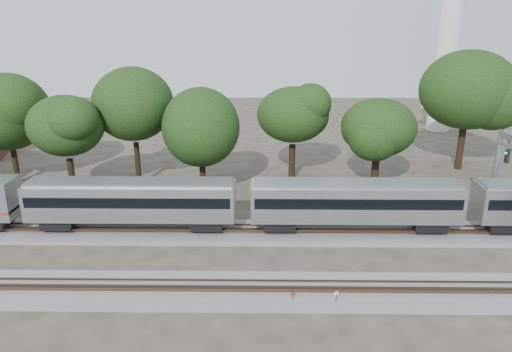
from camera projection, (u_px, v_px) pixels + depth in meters
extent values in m
plane|color=#383328|center=(216.00, 266.00, 40.10)|extent=(160.00, 160.00, 0.00)
cube|color=slate|center=(222.00, 232.00, 45.72)|extent=(160.00, 5.00, 0.40)
cube|color=brown|center=(221.00, 231.00, 44.90)|extent=(160.00, 0.08, 0.15)
cube|color=brown|center=(222.00, 224.00, 46.26)|extent=(160.00, 0.08, 0.15)
cube|color=slate|center=(211.00, 291.00, 36.25)|extent=(160.00, 5.00, 0.40)
cube|color=brown|center=(210.00, 290.00, 35.42)|extent=(160.00, 0.08, 0.15)
cube|color=brown|center=(212.00, 280.00, 36.78)|extent=(160.00, 0.08, 0.15)
cube|color=silver|center=(131.00, 200.00, 44.83)|extent=(18.68, 3.22, 3.22)
cube|color=black|center=(131.00, 197.00, 44.73)|extent=(18.04, 3.27, 0.97)
cube|color=gray|center=(130.00, 183.00, 44.30)|extent=(18.25, 2.58, 0.38)
cube|color=black|center=(60.00, 221.00, 45.59)|extent=(2.79, 2.36, 0.97)
cube|color=black|center=(207.00, 222.00, 45.41)|extent=(2.79, 2.36, 0.97)
cube|color=silver|center=(355.00, 201.00, 44.57)|extent=(18.68, 3.22, 3.22)
cube|color=black|center=(356.00, 198.00, 44.47)|extent=(18.04, 3.27, 0.97)
cube|color=gray|center=(357.00, 184.00, 44.04)|extent=(18.25, 2.58, 0.38)
cube|color=black|center=(279.00, 222.00, 45.33)|extent=(2.79, 2.36, 0.97)
cube|color=black|center=(429.00, 223.00, 45.16)|extent=(2.79, 2.36, 0.97)
cube|color=black|center=(502.00, 224.00, 45.07)|extent=(2.79, 2.36, 0.97)
cylinder|color=#512D19|center=(293.00, 299.00, 34.79)|extent=(0.06, 0.06, 0.88)
cylinder|color=#B3180C|center=(293.00, 294.00, 34.67)|extent=(0.31, 0.10, 0.31)
cylinder|color=#512D19|center=(336.00, 300.00, 34.56)|extent=(0.07, 0.07, 1.03)
cylinder|color=silver|center=(336.00, 294.00, 34.41)|extent=(0.37, 0.10, 0.37)
cube|color=#512D19|center=(286.00, 307.00, 34.32)|extent=(0.55, 0.40, 0.30)
cylinder|color=silver|center=(447.00, 48.00, 80.97)|extent=(3.86, 3.86, 26.99)
cone|color=silver|center=(438.00, 118.00, 84.66)|extent=(6.17, 6.17, 3.86)
cube|color=gray|center=(495.00, 176.00, 47.36)|extent=(0.35, 0.35, 9.12)
cube|color=black|center=(507.00, 156.00, 44.31)|extent=(0.25, 0.51, 1.22)
cylinder|color=black|center=(16.00, 164.00, 58.59)|extent=(0.70, 0.70, 4.60)
ellipsoid|color=black|center=(7.00, 112.00, 56.59)|extent=(8.67, 8.67, 7.37)
cylinder|color=black|center=(72.00, 178.00, 54.31)|extent=(0.70, 0.70, 4.29)
ellipsoid|color=black|center=(65.00, 126.00, 52.46)|extent=(8.08, 8.08, 6.87)
cylinder|color=black|center=(138.00, 164.00, 57.65)|extent=(0.70, 0.70, 5.17)
ellipsoid|color=black|center=(133.00, 104.00, 55.41)|extent=(9.74, 9.74, 8.28)
cylinder|color=black|center=(203.00, 178.00, 54.54)|extent=(0.70, 0.70, 4.18)
ellipsoid|color=black|center=(201.00, 127.00, 52.73)|extent=(7.88, 7.88, 6.69)
cylinder|color=black|center=(292.00, 162.00, 60.06)|extent=(0.70, 0.70, 4.26)
ellipsoid|color=black|center=(293.00, 115.00, 58.21)|extent=(8.03, 8.03, 6.82)
cylinder|color=black|center=(375.00, 173.00, 56.52)|extent=(0.70, 0.70, 3.91)
ellipsoid|color=black|center=(379.00, 127.00, 54.83)|extent=(7.38, 7.38, 6.27)
cylinder|color=black|center=(460.00, 148.00, 63.62)|extent=(0.70, 0.70, 5.48)
ellipsoid|color=black|center=(468.00, 90.00, 61.24)|extent=(10.34, 10.34, 8.79)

